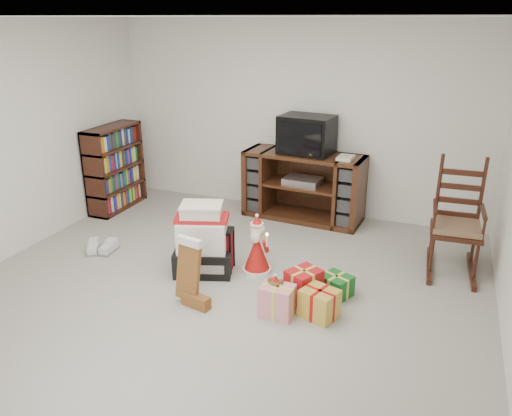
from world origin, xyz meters
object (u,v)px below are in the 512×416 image
(santa_figurine, at_px, (257,250))
(tv_stand, at_px, (303,186))
(crt_television, at_px, (307,135))
(bookshelf, at_px, (115,169))
(sneaker_pair, at_px, (101,248))
(gift_pile, at_px, (203,243))
(gift_cluster, at_px, (311,295))
(red_suitcase, at_px, (215,249))
(mrs_claus_figurine, at_px, (198,236))
(rocking_chair, at_px, (455,231))
(teddy_bear, at_px, (275,297))

(santa_figurine, bearing_deg, tv_stand, 89.49)
(tv_stand, xyz_separation_m, crt_television, (0.02, 0.02, 0.68))
(crt_television, bearing_deg, bookshelf, -160.77)
(crt_television, bearing_deg, sneaker_pair, -128.43)
(gift_pile, distance_m, gift_cluster, 1.28)
(crt_television, bearing_deg, gift_cluster, -65.64)
(red_suitcase, bearing_deg, mrs_claus_figurine, 131.90)
(mrs_claus_figurine, bearing_deg, tv_stand, 63.83)
(sneaker_pair, bearing_deg, mrs_claus_figurine, -3.73)
(tv_stand, relative_size, red_suitcase, 2.91)
(gift_pile, xyz_separation_m, sneaker_pair, (-1.29, -0.02, -0.27))
(mrs_claus_figurine, bearing_deg, crt_television, 63.61)
(rocking_chair, height_order, red_suitcase, rocking_chair)
(gift_pile, relative_size, santa_figurine, 1.16)
(tv_stand, relative_size, santa_figurine, 2.49)
(red_suitcase, relative_size, mrs_claus_figurine, 0.84)
(tv_stand, distance_m, gift_pile, 1.90)
(bookshelf, bearing_deg, gift_pile, -32.54)
(gift_pile, bearing_deg, rocking_chair, 4.21)
(bookshelf, height_order, rocking_chair, rocking_chair)
(gift_pile, relative_size, teddy_bear, 2.26)
(teddy_bear, xyz_separation_m, gift_cluster, (0.29, 0.15, -0.01))
(tv_stand, height_order, sneaker_pair, tv_stand)
(gift_pile, bearing_deg, red_suitcase, 22.00)
(rocking_chair, relative_size, crt_television, 1.77)
(bookshelf, xyz_separation_m, santa_figurine, (2.50, -1.06, -0.31))
(bookshelf, distance_m, gift_cluster, 3.59)
(red_suitcase, xyz_separation_m, gift_cluster, (1.14, -0.37, -0.10))
(bookshelf, relative_size, mrs_claus_figurine, 1.77)
(rocking_chair, relative_size, gift_cluster, 1.39)
(red_suitcase, height_order, santa_figurine, santa_figurine)
(santa_figurine, relative_size, gift_cluster, 0.71)
(tv_stand, relative_size, gift_cluster, 1.76)
(bookshelf, height_order, gift_pile, bookshelf)
(mrs_claus_figurine, relative_size, gift_cluster, 0.73)
(red_suitcase, height_order, teddy_bear, red_suitcase)
(santa_figurine, xyz_separation_m, crt_television, (0.03, 1.64, 0.88))
(bookshelf, xyz_separation_m, crt_television, (2.53, 0.58, 0.57))
(red_suitcase, xyz_separation_m, mrs_claus_figurine, (-0.31, 0.22, 0.01))
(red_suitcase, relative_size, teddy_bear, 1.66)
(rocking_chair, bearing_deg, gift_cluster, -134.87)
(tv_stand, bearing_deg, bookshelf, -163.51)
(red_suitcase, distance_m, mrs_claus_figurine, 0.38)
(tv_stand, relative_size, crt_television, 2.25)
(bookshelf, bearing_deg, gift_cluster, -25.65)
(tv_stand, xyz_separation_m, bookshelf, (-2.51, -0.56, 0.11))
(gift_pile, distance_m, mrs_claus_figurine, 0.38)
(tv_stand, bearing_deg, crt_television, 50.22)
(tv_stand, height_order, bookshelf, bookshelf)
(red_suitcase, relative_size, gift_cluster, 0.61)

